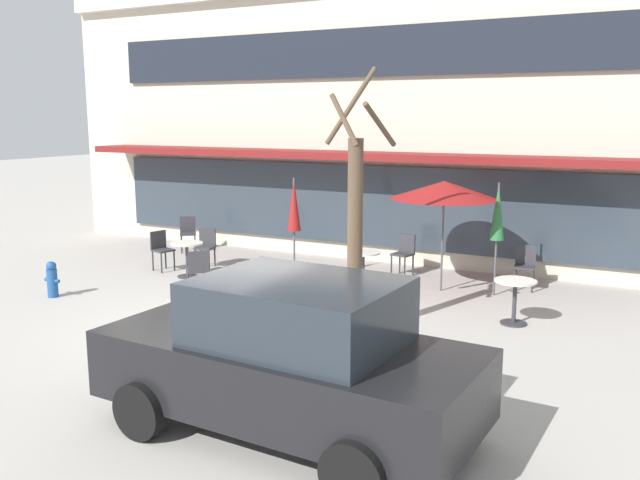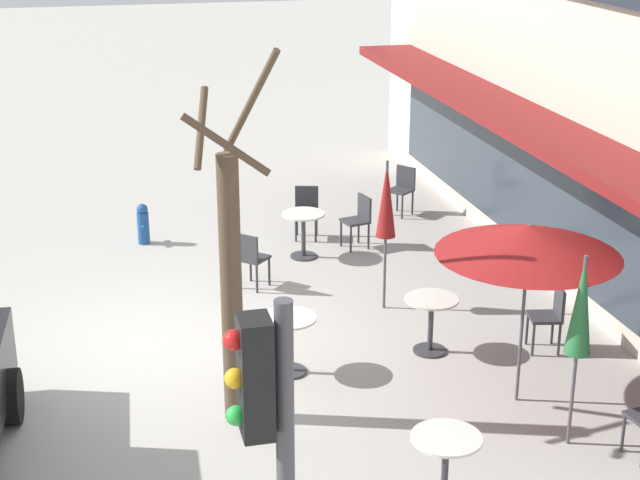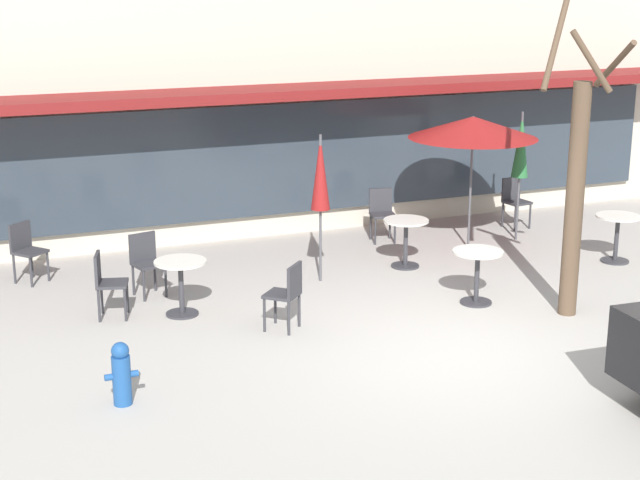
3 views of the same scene
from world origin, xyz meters
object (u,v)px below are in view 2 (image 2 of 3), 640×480
at_px(cafe_table_by_tree, 445,458).
at_px(patio_umbrella_green_folded, 386,200).
at_px(patio_umbrella_cream_folded, 529,240).
at_px(traffic_light_pole, 270,460).
at_px(fire_hydrant, 143,224).
at_px(cafe_table_mid_patio, 303,227).
at_px(cafe_table_streetside, 431,315).
at_px(cafe_chair_5, 306,208).
at_px(patio_umbrella_corner_open, 581,307).
at_px(street_tree, 231,275).
at_px(cafe_chair_1, 402,187).
at_px(cafe_table_near_wall, 289,335).
at_px(cafe_chair_3, 551,313).
at_px(cafe_chair_2, 250,256).
at_px(cafe_chair_4, 359,217).

height_order(cafe_table_by_tree, patio_umbrella_green_folded, patio_umbrella_green_folded).
distance_m(patio_umbrella_cream_folded, traffic_light_pole, 5.57).
bearing_deg(fire_hydrant, patio_umbrella_green_folded, 41.86).
height_order(patio_umbrella_green_folded, fire_hydrant, patio_umbrella_green_folded).
bearing_deg(cafe_table_mid_patio, cafe_table_streetside, 12.71).
bearing_deg(patio_umbrella_cream_folded, cafe_table_mid_patio, -164.78).
bearing_deg(cafe_chair_5, patio_umbrella_cream_folded, 10.64).
height_order(patio_umbrella_corner_open, street_tree, street_tree).
bearing_deg(patio_umbrella_corner_open, cafe_chair_1, 175.03).
relative_size(cafe_table_by_tree, cafe_chair_5, 0.85).
distance_m(cafe_table_near_wall, cafe_table_mid_patio, 4.05).
height_order(patio_umbrella_cream_folded, traffic_light_pole, traffic_light_pole).
xyz_separation_m(cafe_table_mid_patio, patio_umbrella_green_folded, (2.28, 0.68, 1.11)).
xyz_separation_m(cafe_chair_5, street_tree, (5.78, -2.14, 1.24)).
bearing_deg(cafe_table_near_wall, cafe_chair_3, 87.14).
xyz_separation_m(cafe_table_near_wall, cafe_chair_3, (0.17, 3.44, 0.01)).
bearing_deg(traffic_light_pole, fire_hydrant, -178.88).
height_order(patio_umbrella_cream_folded, patio_umbrella_corner_open, same).
distance_m(patio_umbrella_green_folded, patio_umbrella_corner_open, 4.07).
height_order(patio_umbrella_corner_open, cafe_chair_3, patio_umbrella_corner_open).
xyz_separation_m(cafe_table_near_wall, fire_hydrant, (-5.19, -1.44, -0.16)).
height_order(cafe_table_mid_patio, fire_hydrant, cafe_table_mid_patio).
bearing_deg(traffic_light_pole, patio_umbrella_green_folded, 157.21).
bearing_deg(cafe_chair_5, cafe_chair_2, -32.77).
relative_size(cafe_table_streetside, cafe_chair_5, 0.85).
distance_m(patio_umbrella_corner_open, traffic_light_pole, 5.00).
bearing_deg(patio_umbrella_green_folded, patio_umbrella_corner_open, 12.60).
distance_m(patio_umbrella_green_folded, street_tree, 3.62).
distance_m(patio_umbrella_corner_open, cafe_chair_2, 5.87).
distance_m(cafe_table_by_tree, street_tree, 3.03).
xyz_separation_m(cafe_table_mid_patio, cafe_chair_4, (-0.25, 1.01, 0.01)).
bearing_deg(cafe_chair_2, cafe_table_mid_patio, 136.48).
height_order(traffic_light_pole, fire_hydrant, traffic_light_pole).
relative_size(cafe_table_by_tree, cafe_chair_1, 0.85).
height_order(cafe_table_streetside, cafe_table_mid_patio, same).
bearing_deg(street_tree, cafe_chair_1, 147.89).
relative_size(cafe_table_near_wall, cafe_chair_2, 0.85).
height_order(cafe_table_streetside, cafe_chair_2, cafe_chair_2).
distance_m(cafe_table_mid_patio, fire_hydrant, 2.82).
bearing_deg(fire_hydrant, cafe_chair_4, 73.71).
xyz_separation_m(cafe_table_streetside, cafe_chair_5, (-4.71, -0.59, 0.01)).
bearing_deg(cafe_table_near_wall, cafe_chair_2, -179.91).
xyz_separation_m(cafe_chair_5, fire_hydrant, (-0.33, -2.77, -0.17)).
xyz_separation_m(cafe_table_streetside, cafe_chair_1, (-5.54, 1.42, 0.01)).
xyz_separation_m(cafe_chair_2, street_tree, (3.72, -0.82, 1.24)).
relative_size(cafe_table_near_wall, fire_hydrant, 1.08).
bearing_deg(cafe_chair_3, patio_umbrella_green_folded, -136.77).
bearing_deg(cafe_chair_5, street_tree, -20.35).
distance_m(cafe_chair_5, fire_hydrant, 2.79).
bearing_deg(street_tree, cafe_chair_3, 100.02).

